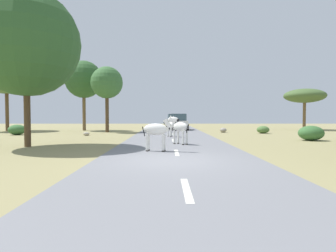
% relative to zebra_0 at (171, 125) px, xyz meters
% --- Properties ---
extents(ground_plane, '(90.00, 90.00, 0.00)m').
position_rel_zebra_0_xyz_m(ground_plane, '(-0.28, -10.92, -0.91)').
color(ground_plane, '#8E8456').
extents(road, '(6.00, 64.00, 0.05)m').
position_rel_zebra_0_xyz_m(road, '(0.08, -10.92, -0.89)').
color(road, slate).
rests_on(road, ground_plane).
extents(lane_markings, '(0.16, 56.00, 0.01)m').
position_rel_zebra_0_xyz_m(lane_markings, '(0.08, -11.92, -0.86)').
color(lane_markings, silver).
rests_on(lane_markings, road).
extents(zebra_0, '(0.65, 1.50, 1.44)m').
position_rel_zebra_0_xyz_m(zebra_0, '(0.00, 0.00, 0.00)').
color(zebra_0, silver).
rests_on(zebra_0, road).
extents(zebra_1, '(1.21, 1.41, 1.56)m').
position_rel_zebra_0_xyz_m(zebra_1, '(0.35, -5.34, 0.07)').
color(zebra_1, silver).
rests_on(zebra_1, road).
extents(zebra_2, '(1.67, 0.61, 1.58)m').
position_rel_zebra_0_xyz_m(zebra_2, '(-0.74, -8.39, 0.08)').
color(zebra_2, silver).
rests_on(zebra_2, road).
extents(car_0, '(2.20, 4.43, 1.74)m').
position_rel_zebra_0_xyz_m(car_0, '(0.66, 15.52, -0.06)').
color(car_0, white).
rests_on(car_0, road).
extents(car_1, '(2.06, 4.36, 1.74)m').
position_rel_zebra_0_xyz_m(car_1, '(0.93, 10.27, -0.06)').
color(car_1, white).
rests_on(car_1, road).
extents(tree_0, '(3.94, 3.94, 7.39)m').
position_rel_zebra_0_xyz_m(tree_0, '(-9.13, 9.62, 4.48)').
color(tree_0, brown).
rests_on(tree_0, ground_plane).
extents(tree_1, '(4.44, 4.44, 4.56)m').
position_rel_zebra_0_xyz_m(tree_1, '(14.98, 10.85, 2.85)').
color(tree_1, brown).
rests_on(tree_1, ground_plane).
extents(tree_2, '(5.55, 5.55, 5.79)m').
position_rel_zebra_0_xyz_m(tree_2, '(-16.74, 8.58, 3.88)').
color(tree_2, brown).
rests_on(tree_2, ground_plane).
extents(tree_3, '(3.02, 3.02, 6.24)m').
position_rel_zebra_0_xyz_m(tree_3, '(-6.02, 6.38, 3.78)').
color(tree_3, '#4C3823').
rests_on(tree_3, ground_plane).
extents(tree_4, '(5.46, 5.46, 8.06)m').
position_rel_zebra_0_xyz_m(tree_4, '(-7.56, -6.10, 4.42)').
color(tree_4, '#4C3823').
rests_on(tree_4, ground_plane).
extents(bush_1, '(1.42, 1.28, 0.85)m').
position_rel_zebra_0_xyz_m(bush_1, '(-12.75, 2.82, -0.48)').
color(bush_1, '#386633').
rests_on(bush_1, ground_plane).
extents(bush_2, '(1.11, 1.00, 0.67)m').
position_rel_zebra_0_xyz_m(bush_2, '(8.30, 4.66, -0.58)').
color(bush_2, '#4C7038').
rests_on(bush_2, ground_plane).
extents(bush_3, '(1.60, 1.44, 0.96)m').
position_rel_zebra_0_xyz_m(bush_3, '(8.96, -2.59, -0.43)').
color(bush_3, '#386633').
rests_on(bush_3, ground_plane).
extents(rock_0, '(0.51, 0.41, 0.28)m').
position_rel_zebra_0_xyz_m(rock_0, '(-6.78, 1.96, -0.77)').
color(rock_0, '#A89E8C').
rests_on(rock_0, ground_plane).
extents(rock_1, '(0.62, 0.67, 0.45)m').
position_rel_zebra_0_xyz_m(rock_1, '(5.01, 6.08, -0.69)').
color(rock_1, gray).
rests_on(rock_1, ground_plane).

